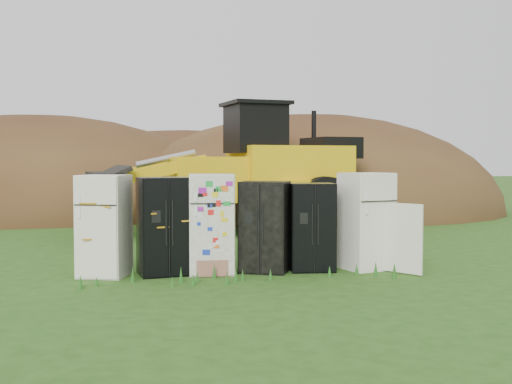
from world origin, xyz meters
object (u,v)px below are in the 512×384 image
at_px(fridge_sticker, 211,224).
at_px(wheel_loader, 224,167).
at_px(fridge_open_door, 366,221).
at_px(fridge_black_side, 165,226).
at_px(fridge_leftmost, 104,226).
at_px(fridge_dark_mid, 265,227).
at_px(fridge_black_right, 311,227).

relative_size(fridge_sticker, wheel_loader, 0.24).
bearing_deg(fridge_open_door, fridge_black_side, 162.83).
bearing_deg(wheel_loader, fridge_black_side, -116.53).
bearing_deg(fridge_leftmost, fridge_dark_mid, 17.25).
height_order(fridge_leftmost, fridge_black_right, fridge_leftmost).
relative_size(fridge_sticker, fridge_open_door, 0.99).
xyz_separation_m(fridge_sticker, fridge_black_right, (1.91, -0.02, -0.09)).
xyz_separation_m(fridge_black_right, fridge_open_door, (1.08, -0.01, 0.10)).
bearing_deg(fridge_leftmost, fridge_open_door, 17.40).
relative_size(fridge_black_side, fridge_dark_mid, 1.05).
height_order(fridge_dark_mid, fridge_black_right, fridge_dark_mid).
height_order(fridge_leftmost, wheel_loader, wheel_loader).
distance_m(fridge_sticker, fridge_dark_mid, 1.01).
height_order(fridge_open_door, wheel_loader, wheel_loader).
xyz_separation_m(fridge_dark_mid, fridge_open_door, (1.99, -0.01, 0.08)).
distance_m(fridge_dark_mid, fridge_open_door, 1.99).
height_order(fridge_black_right, fridge_open_door, fridge_open_door).
bearing_deg(wheel_loader, fridge_leftmost, -125.16).
bearing_deg(fridge_black_side, fridge_leftmost, 168.91).
bearing_deg(wheel_loader, fridge_sticker, -109.12).
bearing_deg(fridge_open_door, fridge_black_right, 162.93).
distance_m(fridge_black_right, fridge_open_door, 1.09).
height_order(fridge_black_side, fridge_sticker, fridge_sticker).
xyz_separation_m(fridge_black_side, wheel_loader, (1.85, 6.32, 0.98)).
bearing_deg(fridge_black_right, fridge_leftmost, -176.32).
relative_size(fridge_dark_mid, fridge_black_right, 1.02).
bearing_deg(fridge_black_side, fridge_open_door, -10.94).
distance_m(fridge_leftmost, fridge_black_right, 3.85).
relative_size(fridge_leftmost, wheel_loader, 0.24).
bearing_deg(wheel_loader, fridge_dark_mid, -100.09).
xyz_separation_m(fridge_leftmost, wheel_loader, (2.93, 6.31, 0.96)).
xyz_separation_m(fridge_black_side, fridge_black_right, (2.77, -0.03, -0.06)).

